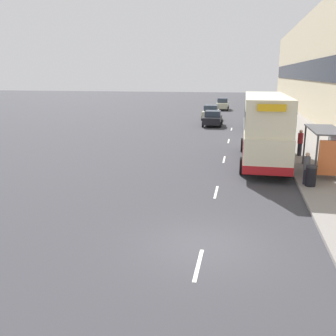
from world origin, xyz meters
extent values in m
plane|color=#38383D|center=(0.00, 0.00, 0.00)|extent=(220.00, 220.00, 0.00)
cube|color=gray|center=(6.50, 38.50, 0.07)|extent=(5.00, 93.00, 0.14)
cube|color=#C6B793|center=(10.50, 38.50, 6.70)|extent=(3.00, 93.00, 13.40)
cube|color=black|center=(8.96, 38.50, 6.03)|extent=(0.12, 89.28, 2.41)
cube|color=silver|center=(0.00, -1.27, 0.01)|extent=(0.12, 2.00, 0.01)
cube|color=silver|center=(0.00, 6.01, 0.01)|extent=(0.12, 2.00, 0.01)
cube|color=silver|center=(0.00, 13.29, 0.01)|extent=(0.12, 2.00, 0.01)
cube|color=silver|center=(0.00, 20.57, 0.01)|extent=(0.12, 2.00, 0.01)
cube|color=silver|center=(0.00, 27.85, 0.01)|extent=(0.12, 2.00, 0.01)
cube|color=#4C4C51|center=(5.60, 10.47, 2.58)|extent=(1.60, 4.20, 0.08)
cylinder|color=#4C4C51|center=(4.90, 8.47, 1.34)|extent=(0.10, 0.10, 2.40)
cylinder|color=#4C4C51|center=(4.90, 12.47, 1.34)|extent=(0.10, 0.10, 2.40)
cylinder|color=#4C4C51|center=(6.30, 12.47, 1.34)|extent=(0.10, 0.10, 2.40)
cube|color=#99A8B2|center=(6.27, 10.47, 1.46)|extent=(0.04, 3.68, 1.92)
cube|color=#D86633|center=(5.60, 8.53, 1.39)|extent=(1.19, 0.10, 1.82)
cube|color=maroon|center=(5.85, 10.47, 0.59)|extent=(0.36, 2.80, 0.08)
cube|color=beige|center=(2.48, 12.87, 1.43)|extent=(2.55, 10.15, 1.85)
cube|color=beige|center=(2.48, 12.87, 3.33)|extent=(2.50, 9.84, 1.95)
cube|color=#B2191E|center=(2.48, 12.87, 0.72)|extent=(2.58, 10.20, 0.45)
cube|color=#2D3847|center=(2.48, 12.87, 1.79)|extent=(2.58, 9.54, 0.81)
cube|color=#2D3847|center=(2.48, 12.87, 3.23)|extent=(2.55, 9.54, 0.94)
cube|color=yellow|center=(2.48, 7.81, 3.95)|extent=(1.40, 0.08, 0.36)
cylinder|color=black|center=(1.20, 16.32, 0.50)|extent=(0.30, 1.00, 1.00)
cylinder|color=black|center=(3.75, 16.32, 0.50)|extent=(0.30, 1.00, 1.00)
cylinder|color=black|center=(1.20, 9.72, 0.50)|extent=(0.30, 1.00, 1.00)
cylinder|color=black|center=(3.75, 9.72, 0.50)|extent=(0.30, 1.00, 1.00)
cube|color=#B7B799|center=(-2.20, 49.78, 0.72)|extent=(1.75, 4.30, 0.85)
cube|color=#2D3847|center=(-2.20, 49.99, 1.49)|extent=(1.54, 2.06, 0.69)
cylinder|color=black|center=(-1.32, 48.44, 0.30)|extent=(0.20, 0.60, 0.60)
cylinder|color=black|center=(-3.07, 48.44, 0.30)|extent=(0.20, 0.60, 0.60)
cylinder|color=black|center=(-1.32, 51.11, 0.30)|extent=(0.20, 0.60, 0.60)
cylinder|color=black|center=(-3.07, 51.11, 0.30)|extent=(0.20, 0.60, 0.60)
cube|color=black|center=(-2.16, 30.01, 0.67)|extent=(1.86, 3.88, 0.74)
cube|color=#2D3847|center=(-2.16, 30.20, 1.35)|extent=(1.64, 1.86, 0.61)
cylinder|color=black|center=(-1.23, 28.81, 0.30)|extent=(0.20, 0.60, 0.60)
cylinder|color=black|center=(-3.09, 28.81, 0.30)|extent=(0.20, 0.60, 0.60)
cylinder|color=black|center=(-1.23, 31.21, 0.30)|extent=(0.20, 0.60, 0.60)
cylinder|color=black|center=(-3.09, 31.21, 0.30)|extent=(0.20, 0.60, 0.60)
cube|color=#4C5156|center=(2.35, 28.12, 0.68)|extent=(1.84, 4.19, 0.77)
cube|color=#2D3847|center=(2.35, 27.91, 1.38)|extent=(1.62, 2.01, 0.63)
cylinder|color=black|center=(1.43, 29.42, 0.30)|extent=(0.20, 0.60, 0.60)
cylinder|color=black|center=(3.27, 29.42, 0.30)|extent=(0.20, 0.60, 0.60)
cylinder|color=black|center=(1.43, 26.82, 0.30)|extent=(0.20, 0.60, 0.60)
cylinder|color=black|center=(3.27, 26.82, 0.30)|extent=(0.20, 0.60, 0.60)
cube|color=#B7B799|center=(-2.90, 36.13, 0.71)|extent=(1.87, 4.23, 0.81)
cube|color=#2D3847|center=(-2.90, 36.34, 1.45)|extent=(1.64, 2.03, 0.67)
cylinder|color=black|center=(-1.97, 34.82, 0.30)|extent=(0.20, 0.60, 0.60)
cylinder|color=black|center=(-3.83, 34.82, 0.30)|extent=(0.20, 0.60, 0.60)
cylinder|color=black|center=(-1.97, 37.44, 0.30)|extent=(0.20, 0.60, 0.60)
cylinder|color=black|center=(-3.83, 37.44, 0.30)|extent=(0.20, 0.60, 0.60)
cylinder|color=#23232D|center=(5.00, 14.92, 0.56)|extent=(0.29, 0.29, 0.85)
cylinder|color=maroon|center=(5.00, 14.92, 1.34)|extent=(0.35, 0.35, 0.71)
sphere|color=tan|center=(5.00, 14.92, 1.81)|extent=(0.23, 0.23, 0.23)
cylinder|color=#23232D|center=(4.36, 7.80, 0.53)|extent=(0.27, 0.27, 0.78)
cylinder|color=#4C4C51|center=(4.36, 7.80, 1.25)|extent=(0.33, 0.33, 0.65)
sphere|color=tan|center=(4.36, 7.80, 1.68)|extent=(0.21, 0.21, 0.21)
cylinder|color=black|center=(4.55, 7.51, 0.61)|extent=(0.52, 0.52, 0.95)
cylinder|color=#2D2D33|center=(4.55, 7.51, 1.14)|extent=(0.55, 0.55, 0.10)
camera|label=1|loc=(1.10, -11.42, 5.56)|focal=40.00mm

